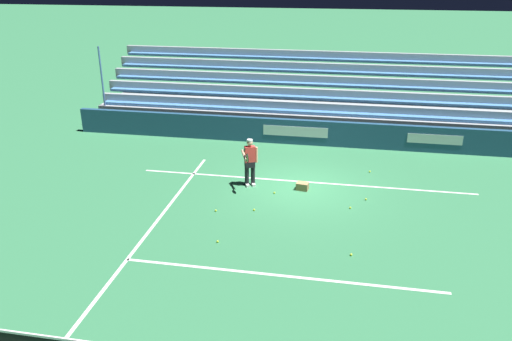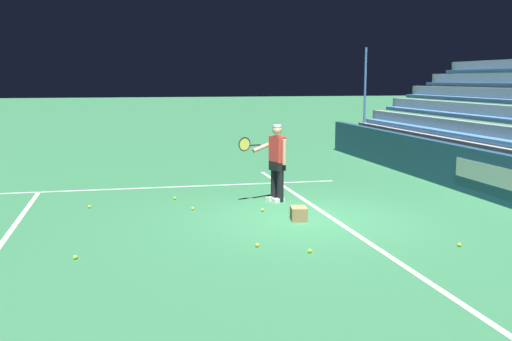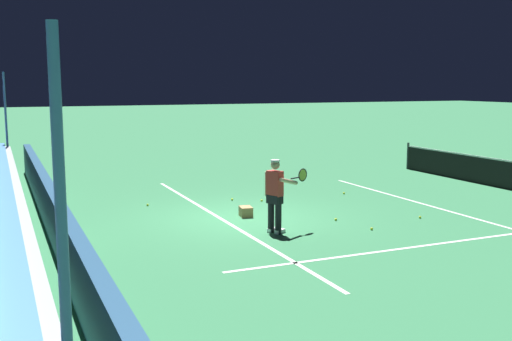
{
  "view_description": "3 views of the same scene",
  "coord_description": "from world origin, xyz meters",
  "px_view_note": "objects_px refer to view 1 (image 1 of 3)",
  "views": [
    {
      "loc": [
        -1.31,
        16.04,
        7.22
      ],
      "look_at": [
        1.51,
        0.68,
        0.81
      ],
      "focal_mm": 35.0,
      "sensor_mm": 36.0,
      "label": 1
    },
    {
      "loc": [
        -10.92,
        3.46,
        2.71
      ],
      "look_at": [
        1.75,
        0.64,
        0.72
      ],
      "focal_mm": 42.0,
      "sensor_mm": 36.0,
      "label": 2
    },
    {
      "loc": [
        14.06,
        -5.67,
        3.44
      ],
      "look_at": [
        0.37,
        0.3,
        1.26
      ],
      "focal_mm": 42.0,
      "sensor_mm": 36.0,
      "label": 3
    }
  ],
  "objects_px": {
    "tennis_ball_on_baseline": "(350,208)",
    "tennis_ball_far_left": "(254,210)",
    "tennis_ball_toward_net": "(366,199)",
    "tennis_ball_midcourt": "(370,172)",
    "ball_box_cardboard": "(302,186)",
    "tennis_ball_by_box": "(216,211)",
    "tennis_player": "(250,162)",
    "tennis_ball_stray_back": "(274,193)",
    "tennis_ball_near_player": "(351,255)",
    "tennis_ball_far_right": "(218,241)"
  },
  "relations": [
    {
      "from": "tennis_ball_toward_net",
      "to": "tennis_ball_near_player",
      "type": "height_order",
      "value": "same"
    },
    {
      "from": "tennis_ball_on_baseline",
      "to": "ball_box_cardboard",
      "type": "bearing_deg",
      "value": -35.8
    },
    {
      "from": "tennis_ball_stray_back",
      "to": "tennis_ball_far_left",
      "type": "distance_m",
      "value": 1.46
    },
    {
      "from": "ball_box_cardboard",
      "to": "tennis_ball_far_right",
      "type": "bearing_deg",
      "value": 63.52
    },
    {
      "from": "tennis_ball_stray_back",
      "to": "tennis_ball_on_baseline",
      "type": "bearing_deg",
      "value": 164.95
    },
    {
      "from": "tennis_ball_by_box",
      "to": "tennis_ball_stray_back",
      "type": "bearing_deg",
      "value": -134.45
    },
    {
      "from": "tennis_ball_on_baseline",
      "to": "tennis_ball_far_left",
      "type": "relative_size",
      "value": 1.0
    },
    {
      "from": "tennis_ball_on_baseline",
      "to": "tennis_ball_far_left",
      "type": "distance_m",
      "value": 3.1
    },
    {
      "from": "tennis_ball_stray_back",
      "to": "tennis_ball_far_right",
      "type": "height_order",
      "value": "same"
    },
    {
      "from": "tennis_player",
      "to": "tennis_ball_on_baseline",
      "type": "distance_m",
      "value": 3.83
    },
    {
      "from": "tennis_ball_stray_back",
      "to": "tennis_ball_near_player",
      "type": "bearing_deg",
      "value": 126.47
    },
    {
      "from": "tennis_ball_on_baseline",
      "to": "tennis_ball_far_right",
      "type": "bearing_deg",
      "value": 37.64
    },
    {
      "from": "tennis_ball_toward_net",
      "to": "tennis_ball_stray_back",
      "type": "height_order",
      "value": "same"
    },
    {
      "from": "ball_box_cardboard",
      "to": "tennis_player",
      "type": "bearing_deg",
      "value": -0.86
    },
    {
      "from": "tennis_ball_far_right",
      "to": "tennis_ball_far_left",
      "type": "xyz_separation_m",
      "value": [
        -0.65,
        -2.12,
        0.0
      ]
    },
    {
      "from": "ball_box_cardboard",
      "to": "tennis_ball_by_box",
      "type": "height_order",
      "value": "ball_box_cardboard"
    },
    {
      "from": "tennis_ball_far_right",
      "to": "tennis_player",
      "type": "bearing_deg",
      "value": -91.93
    },
    {
      "from": "tennis_ball_far_right",
      "to": "tennis_ball_by_box",
      "type": "bearing_deg",
      "value": -73.79
    },
    {
      "from": "tennis_ball_near_player",
      "to": "tennis_ball_far_right",
      "type": "bearing_deg",
      "value": -0.34
    },
    {
      "from": "ball_box_cardboard",
      "to": "tennis_ball_far_left",
      "type": "xyz_separation_m",
      "value": [
        1.36,
        1.9,
        -0.1
      ]
    },
    {
      "from": "tennis_ball_far_right",
      "to": "tennis_ball_by_box",
      "type": "xyz_separation_m",
      "value": [
        0.54,
        -1.85,
        0.0
      ]
    },
    {
      "from": "tennis_ball_on_baseline",
      "to": "tennis_ball_near_player",
      "type": "relative_size",
      "value": 1.0
    },
    {
      "from": "tennis_ball_near_player",
      "to": "tennis_ball_midcourt",
      "type": "height_order",
      "value": "same"
    },
    {
      "from": "tennis_ball_by_box",
      "to": "tennis_ball_near_player",
      "type": "bearing_deg",
      "value": 156.2
    },
    {
      "from": "tennis_ball_stray_back",
      "to": "tennis_ball_far_left",
      "type": "relative_size",
      "value": 1.0
    },
    {
      "from": "tennis_player",
      "to": "tennis_ball_on_baseline",
      "type": "xyz_separation_m",
      "value": [
        -3.53,
        1.22,
        -0.86
      ]
    },
    {
      "from": "tennis_ball_far_left",
      "to": "tennis_ball_midcourt",
      "type": "relative_size",
      "value": 1.0
    },
    {
      "from": "tennis_ball_near_player",
      "to": "tennis_player",
      "type": "bearing_deg",
      "value": -48.73
    },
    {
      "from": "tennis_ball_far_left",
      "to": "tennis_ball_by_box",
      "type": "xyz_separation_m",
      "value": [
        1.19,
        0.27,
        0.0
      ]
    },
    {
      "from": "tennis_ball_toward_net",
      "to": "tennis_ball_midcourt",
      "type": "relative_size",
      "value": 1.0
    },
    {
      "from": "tennis_player",
      "to": "tennis_ball_by_box",
      "type": "height_order",
      "value": "tennis_player"
    },
    {
      "from": "tennis_player",
      "to": "tennis_ball_on_baseline",
      "type": "bearing_deg",
      "value": 160.85
    },
    {
      "from": "tennis_player",
      "to": "tennis_ball_far_right",
      "type": "xyz_separation_m",
      "value": [
        0.14,
        4.05,
        -0.86
      ]
    },
    {
      "from": "tennis_player",
      "to": "tennis_ball_toward_net",
      "type": "xyz_separation_m",
      "value": [
        -4.03,
        0.49,
        -0.86
      ]
    },
    {
      "from": "tennis_ball_on_baseline",
      "to": "tennis_ball_toward_net",
      "type": "height_order",
      "value": "same"
    },
    {
      "from": "tennis_ball_stray_back",
      "to": "tennis_ball_by_box",
      "type": "bearing_deg",
      "value": 45.55
    },
    {
      "from": "tennis_player",
      "to": "tennis_ball_toward_net",
      "type": "height_order",
      "value": "tennis_player"
    },
    {
      "from": "tennis_player",
      "to": "tennis_ball_midcourt",
      "type": "bearing_deg",
      "value": -154.62
    },
    {
      "from": "tennis_ball_stray_back",
      "to": "tennis_ball_toward_net",
      "type": "bearing_deg",
      "value": -179.16
    },
    {
      "from": "tennis_ball_on_baseline",
      "to": "tennis_ball_toward_net",
      "type": "distance_m",
      "value": 0.89
    },
    {
      "from": "tennis_ball_on_baseline",
      "to": "tennis_ball_far_right",
      "type": "relative_size",
      "value": 1.0
    },
    {
      "from": "tennis_ball_stray_back",
      "to": "tennis_ball_far_right",
      "type": "relative_size",
      "value": 1.0
    },
    {
      "from": "tennis_ball_stray_back",
      "to": "tennis_ball_midcourt",
      "type": "relative_size",
      "value": 1.0
    },
    {
      "from": "tennis_ball_far_left",
      "to": "tennis_ball_toward_net",
      "type": "bearing_deg",
      "value": -157.75
    },
    {
      "from": "tennis_ball_stray_back",
      "to": "tennis_ball_by_box",
      "type": "distance_m",
      "value": 2.33
    },
    {
      "from": "tennis_ball_far_right",
      "to": "tennis_ball_by_box",
      "type": "relative_size",
      "value": 1.0
    },
    {
      "from": "ball_box_cardboard",
      "to": "tennis_ball_midcourt",
      "type": "distance_m",
      "value": 3.11
    },
    {
      "from": "ball_box_cardboard",
      "to": "tennis_ball_midcourt",
      "type": "bearing_deg",
      "value": -139.23
    },
    {
      "from": "tennis_ball_midcourt",
      "to": "tennis_ball_far_right",
      "type": "bearing_deg",
      "value": 54.23
    },
    {
      "from": "tennis_player",
      "to": "tennis_ball_near_player",
      "type": "relative_size",
      "value": 25.98
    }
  ]
}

